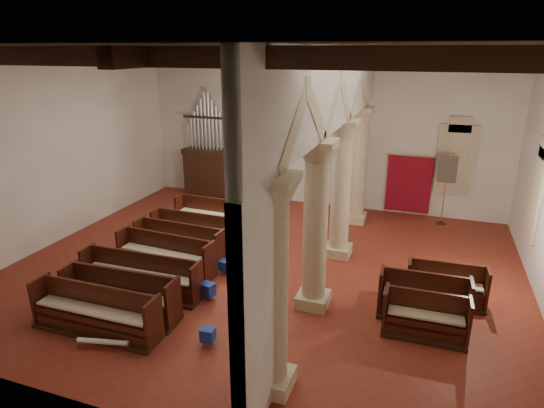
{
  "coord_description": "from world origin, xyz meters",
  "views": [
    {
      "loc": [
        4.08,
        -10.97,
        5.94
      ],
      "look_at": [
        0.04,
        0.5,
        1.76
      ],
      "focal_mm": 30.0,
      "sensor_mm": 36.0,
      "label": 1
    }
  ],
  "objects": [
    {
      "name": "hymnal_box_a",
      "position": [
        0.11,
        -3.76,
        0.24
      ],
      "size": [
        0.3,
        0.25,
        0.29
      ],
      "primitive_type": "cube",
      "rotation": [
        0.0,
        0.0,
        0.06
      ],
      "color": "navy",
      "rests_on": "floor"
    },
    {
      "name": "floor",
      "position": [
        0.0,
        0.0,
        0.0
      ],
      "size": [
        14.0,
        14.0,
        0.0
      ],
      "primitive_type": "plane",
      "color": "maroon",
      "rests_on": "ground"
    },
    {
      "name": "aisle_pew_1",
      "position": [
        4.32,
        -1.21,
        0.37
      ],
      "size": [
        2.02,
        0.78,
        1.09
      ],
      "rotation": [
        0.0,
        0.0,
        0.03
      ],
      "color": "#311A0F",
      "rests_on": "floor"
    },
    {
      "name": "aisle_pew_0",
      "position": [
        4.39,
        -1.93,
        0.34
      ],
      "size": [
        1.78,
        0.71,
        1.01
      ],
      "rotation": [
        0.0,
        0.0,
        0.02
      ],
      "color": "#311A0F",
      "rests_on": "floor"
    },
    {
      "name": "dossal_curtain",
      "position": [
        3.5,
        5.92,
        1.17
      ],
      "size": [
        1.8,
        0.07,
        2.17
      ],
      "color": "maroon",
      "rests_on": "floor"
    },
    {
      "name": "hymnal_box_b",
      "position": [
        -0.74,
        -2.09,
        0.26
      ],
      "size": [
        0.38,
        0.34,
        0.33
      ],
      "primitive_type": "cube",
      "rotation": [
        0.0,
        0.0,
        -0.27
      ],
      "color": "navy",
      "rests_on": "floor"
    },
    {
      "name": "wall_left",
      "position": [
        -7.0,
        0.0,
        3.0
      ],
      "size": [
        0.02,
        12.0,
        6.0
      ],
      "primitive_type": "cube",
      "color": "white",
      "rests_on": "floor"
    },
    {
      "name": "ceiling",
      "position": [
        0.0,
        0.0,
        6.0
      ],
      "size": [
        14.0,
        14.0,
        0.0
      ],
      "primitive_type": "plane",
      "rotation": [
        3.14,
        0.0,
        0.0
      ],
      "color": "black",
      "rests_on": "wall_back"
    },
    {
      "name": "wall_back",
      "position": [
        0.0,
        6.0,
        3.0
      ],
      "size": [
        14.0,
        0.02,
        6.0
      ],
      "primitive_type": "cube",
      "color": "white",
      "rests_on": "floor"
    },
    {
      "name": "arcade",
      "position": [
        1.8,
        0.0,
        3.56
      ],
      "size": [
        0.9,
        11.9,
        6.0
      ],
      "color": "beige",
      "rests_on": "floor"
    },
    {
      "name": "wall_front",
      "position": [
        0.0,
        -6.0,
        3.0
      ],
      "size": [
        14.0,
        0.02,
        6.0
      ],
      "primitive_type": "cube",
      "color": "white",
      "rests_on": "floor"
    },
    {
      "name": "nave_pew_1",
      "position": [
        -2.28,
        -3.46,
        0.37
      ],
      "size": [
        2.84,
        0.86,
        1.12
      ],
      "rotation": [
        0.0,
        0.0,
        0.04
      ],
      "color": "#311A0F",
      "rests_on": "floor"
    },
    {
      "name": "window_back",
      "position": [
        5.0,
        5.98,
        2.2
      ],
      "size": [
        1.0,
        0.03,
        2.2
      ],
      "primitive_type": "cube",
      "color": "#33735E",
      "rests_on": "wall_back"
    },
    {
      "name": "nave_pew_2",
      "position": [
        -2.46,
        -2.4,
        0.35
      ],
      "size": [
        3.24,
        0.76,
        1.06
      ],
      "rotation": [
        0.0,
        0.0,
        0.02
      ],
      "color": "#311A0F",
      "rests_on": "floor"
    },
    {
      "name": "aisle_pew_2",
      "position": [
        4.82,
        -0.34,
        0.35
      ],
      "size": [
        1.88,
        0.77,
        1.03
      ],
      "rotation": [
        0.0,
        0.0,
        0.05
      ],
      "color": "#311A0F",
      "rests_on": "floor"
    },
    {
      "name": "window_right_b",
      "position": [
        6.98,
        2.5,
        2.2
      ],
      "size": [
        0.03,
        1.0,
        2.2
      ],
      "primitive_type": "cube",
      "color": "#33735E",
      "rests_on": "wall_right"
    },
    {
      "name": "tube_heater_a",
      "position": [
        -1.9,
        -4.6,
        0.16
      ],
      "size": [
        1.1,
        0.35,
        0.11
      ],
      "primitive_type": "cylinder",
      "rotation": [
        0.0,
        1.57,
        0.23
      ],
      "color": "white",
      "rests_on": "floor"
    },
    {
      "name": "pipe_organ",
      "position": [
        -4.5,
        5.5,
        1.37
      ],
      "size": [
        2.1,
        0.85,
        4.4
      ],
      "color": "#311A0F",
      "rests_on": "floor"
    },
    {
      "name": "nave_pew_0",
      "position": [
        -2.39,
        -4.17,
        0.36
      ],
      "size": [
        3.01,
        0.74,
        1.08
      ],
      "rotation": [
        0.0,
        0.0,
        0.01
      ],
      "color": "#311A0F",
      "rests_on": "floor"
    },
    {
      "name": "tube_heater_b",
      "position": [
        -2.98,
        -3.23,
        0.16
      ],
      "size": [
        0.96,
        0.42,
        0.1
      ],
      "primitive_type": "cylinder",
      "rotation": [
        0.0,
        1.57,
        -0.33
      ],
      "color": "silver",
      "rests_on": "floor"
    },
    {
      "name": "lectern",
      "position": [
        -1.62,
        5.11,
        0.58
      ],
      "size": [
        0.56,
        0.57,
        1.4
      ],
      "rotation": [
        0.0,
        0.0,
        -0.0
      ],
      "color": "#342010",
      "rests_on": "floor"
    },
    {
      "name": "nave_pew_3",
      "position": [
        -2.52,
        -1.17,
        0.36
      ],
      "size": [
        2.93,
        0.89,
        1.08
      ],
      "rotation": [
        0.0,
        0.0,
        -0.06
      ],
      "color": "#311A0F",
      "rests_on": "floor"
    },
    {
      "name": "ceiling_beams",
      "position": [
        0.0,
        0.0,
        5.82
      ],
      "size": [
        13.8,
        11.8,
        0.3
      ],
      "primitive_type": null,
      "color": "#311A0F",
      "rests_on": "wall_back"
    },
    {
      "name": "nave_pew_6",
      "position": [
        -2.5,
        2.07,
        0.36
      ],
      "size": [
        3.01,
        0.83,
        1.09
      ],
      "rotation": [
        0.0,
        0.0,
        -0.03
      ],
      "color": "#311A0F",
      "rests_on": "floor"
    },
    {
      "name": "nave_pew_4",
      "position": [
        -2.6,
        -0.28,
        0.35
      ],
      "size": [
        2.86,
        0.84,
        1.06
      ],
      "rotation": [
        0.0,
        0.0,
        -0.05
      ],
      "color": "#311A0F",
      "rests_on": "floor"
    },
    {
      "name": "processional_banner",
      "position": [
        4.75,
        5.29,
        0.83
      ],
      "size": [
        0.61,
        0.78,
        2.67
      ],
      "rotation": [
        0.0,
        0.0,
        0.09
      ],
      "color": "#311A0F",
      "rests_on": "floor"
    },
    {
      "name": "hymnal_box_c",
      "position": [
        -0.89,
        -0.74,
        0.25
      ],
      "size": [
        0.33,
        0.28,
        0.3
      ],
      "primitive_type": "cube",
      "rotation": [
        0.0,
        0.0,
        -0.14
      ],
      "color": "navy",
      "rests_on": "floor"
    },
    {
      "name": "nave_pew_5",
      "position": [
        -2.41,
        0.67,
        0.34
      ],
      "size": [
        3.25,
        0.76,
        1.04
      ],
      "rotation": [
        0.0,
        0.0,
        -0.02
      ],
      "color": "#311A0F",
      "rests_on": "floor"
    }
  ]
}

